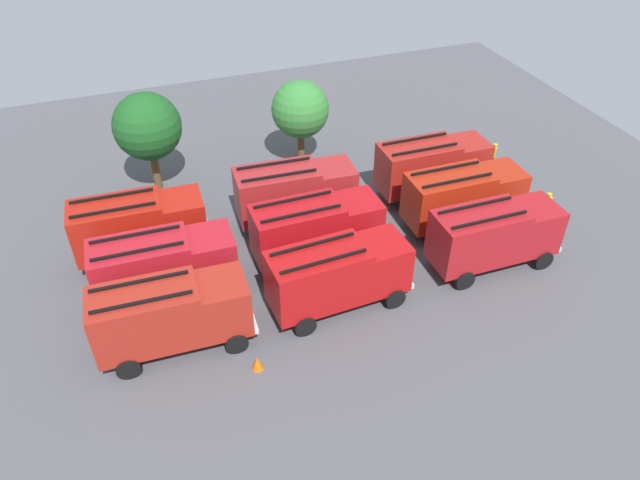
{
  "coord_description": "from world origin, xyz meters",
  "views": [
    {
      "loc": [
        -8.79,
        -24.05,
        21.35
      ],
      "look_at": [
        0.0,
        0.0,
        1.4
      ],
      "focal_mm": 33.34,
      "sensor_mm": 36.0,
      "label": 1
    }
  ],
  "objects_px": {
    "fire_truck_2": "(494,234)",
    "fire_truck_5": "(464,195)",
    "firefighter_1": "(494,154)",
    "firefighter_0": "(97,215)",
    "tree_1": "(300,110)",
    "fire_truck_7": "(295,191)",
    "fire_truck_8": "(432,165)",
    "fire_truck_3": "(164,265)",
    "firefighter_2": "(429,158)",
    "firefighter_3": "(547,204)",
    "fire_truck_0": "(171,314)",
    "fire_truck_6": "(139,225)",
    "fire_truck_4": "(316,228)",
    "fire_truck_1": "(338,274)",
    "traffic_cone_2": "(320,279)",
    "tree_0": "(147,127)",
    "traffic_cone_0": "(378,263)",
    "traffic_cone_1": "(257,363)"
  },
  "relations": [
    {
      "from": "fire_truck_4",
      "to": "tree_0",
      "type": "xyz_separation_m",
      "value": [
        -7.26,
        10.53,
        2.25
      ]
    },
    {
      "from": "fire_truck_1",
      "to": "traffic_cone_2",
      "type": "height_order",
      "value": "fire_truck_1"
    },
    {
      "from": "firefighter_0",
      "to": "tree_1",
      "type": "height_order",
      "value": "tree_1"
    },
    {
      "from": "firefighter_2",
      "to": "firefighter_1",
      "type": "bearing_deg",
      "value": -74.42
    },
    {
      "from": "firefighter_1",
      "to": "traffic_cone_2",
      "type": "relative_size",
      "value": 2.39
    },
    {
      "from": "fire_truck_1",
      "to": "firefighter_2",
      "type": "bearing_deg",
      "value": 40.73
    },
    {
      "from": "fire_truck_1",
      "to": "traffic_cone_0",
      "type": "bearing_deg",
      "value": 28.96
    },
    {
      "from": "fire_truck_7",
      "to": "fire_truck_8",
      "type": "distance_m",
      "value": 9.05
    },
    {
      "from": "firefighter_3",
      "to": "traffic_cone_0",
      "type": "xyz_separation_m",
      "value": [
        -11.52,
        -0.8,
        -0.69
      ]
    },
    {
      "from": "fire_truck_4",
      "to": "fire_truck_1",
      "type": "bearing_deg",
      "value": -94.26
    },
    {
      "from": "tree_0",
      "to": "traffic_cone_1",
      "type": "height_order",
      "value": "tree_0"
    },
    {
      "from": "fire_truck_7",
      "to": "traffic_cone_2",
      "type": "bearing_deg",
      "value": -92.86
    },
    {
      "from": "fire_truck_1",
      "to": "firefighter_3",
      "type": "xyz_separation_m",
      "value": [
        14.67,
        2.77,
        -1.14
      ]
    },
    {
      "from": "fire_truck_4",
      "to": "tree_0",
      "type": "distance_m",
      "value": 12.99
    },
    {
      "from": "firefighter_0",
      "to": "fire_truck_3",
      "type": "bearing_deg",
      "value": 34.92
    },
    {
      "from": "firefighter_1",
      "to": "firefighter_3",
      "type": "height_order",
      "value": "firefighter_3"
    },
    {
      "from": "fire_truck_2",
      "to": "firefighter_1",
      "type": "xyz_separation_m",
      "value": [
        6.09,
        9.01,
        -1.16
      ]
    },
    {
      "from": "fire_truck_2",
      "to": "fire_truck_5",
      "type": "bearing_deg",
      "value": 84.63
    },
    {
      "from": "firefighter_3",
      "to": "tree_0",
      "type": "bearing_deg",
      "value": 84.04
    },
    {
      "from": "fire_truck_6",
      "to": "traffic_cone_0",
      "type": "bearing_deg",
      "value": -22.93
    },
    {
      "from": "fire_truck_5",
      "to": "fire_truck_2",
      "type": "bearing_deg",
      "value": -95.18
    },
    {
      "from": "fire_truck_0",
      "to": "fire_truck_6",
      "type": "distance_m",
      "value": 7.47
    },
    {
      "from": "fire_truck_0",
      "to": "traffic_cone_0",
      "type": "xyz_separation_m",
      "value": [
        11.31,
        1.93,
        -1.83
      ]
    },
    {
      "from": "fire_truck_7",
      "to": "firefighter_1",
      "type": "xyz_separation_m",
      "value": [
        14.79,
        1.38,
        -1.16
      ]
    },
    {
      "from": "fire_truck_6",
      "to": "tree_1",
      "type": "distance_m",
      "value": 13.56
    },
    {
      "from": "fire_truck_5",
      "to": "tree_1",
      "type": "height_order",
      "value": "tree_1"
    },
    {
      "from": "fire_truck_1",
      "to": "fire_truck_7",
      "type": "height_order",
      "value": "same"
    },
    {
      "from": "firefighter_2",
      "to": "firefighter_3",
      "type": "height_order",
      "value": "firefighter_3"
    },
    {
      "from": "firefighter_0",
      "to": "fire_truck_6",
      "type": "bearing_deg",
      "value": 44.97
    },
    {
      "from": "fire_truck_0",
      "to": "fire_truck_4",
      "type": "bearing_deg",
      "value": 26.83
    },
    {
      "from": "fire_truck_8",
      "to": "traffic_cone_1",
      "type": "height_order",
      "value": "fire_truck_8"
    },
    {
      "from": "fire_truck_4",
      "to": "fire_truck_7",
      "type": "height_order",
      "value": "same"
    },
    {
      "from": "firefighter_2",
      "to": "traffic_cone_1",
      "type": "relative_size",
      "value": 2.32
    },
    {
      "from": "fire_truck_2",
      "to": "firefighter_1",
      "type": "distance_m",
      "value": 10.94
    },
    {
      "from": "tree_1",
      "to": "traffic_cone_0",
      "type": "bearing_deg",
      "value": -88.68
    },
    {
      "from": "fire_truck_2",
      "to": "firefighter_0",
      "type": "height_order",
      "value": "fire_truck_2"
    },
    {
      "from": "fire_truck_6",
      "to": "tree_0",
      "type": "relative_size",
      "value": 1.11
    },
    {
      "from": "tree_0",
      "to": "fire_truck_1",
      "type": "bearing_deg",
      "value": -64.1
    },
    {
      "from": "fire_truck_5",
      "to": "firefighter_0",
      "type": "relative_size",
      "value": 4.15
    },
    {
      "from": "traffic_cone_0",
      "to": "traffic_cone_2",
      "type": "xyz_separation_m",
      "value": [
        -3.46,
        -0.19,
        0.05
      ]
    },
    {
      "from": "fire_truck_1",
      "to": "firefighter_0",
      "type": "bearing_deg",
      "value": 131.87
    },
    {
      "from": "fire_truck_5",
      "to": "fire_truck_8",
      "type": "height_order",
      "value": "same"
    },
    {
      "from": "fire_truck_5",
      "to": "traffic_cone_2",
      "type": "height_order",
      "value": "fire_truck_5"
    },
    {
      "from": "fire_truck_3",
      "to": "tree_0",
      "type": "distance_m",
      "value": 11.09
    },
    {
      "from": "fire_truck_4",
      "to": "fire_truck_7",
      "type": "relative_size",
      "value": 0.99
    },
    {
      "from": "fire_truck_7",
      "to": "firefighter_3",
      "type": "bearing_deg",
      "value": -16.04
    },
    {
      "from": "fire_truck_7",
      "to": "tree_1",
      "type": "height_order",
      "value": "tree_1"
    },
    {
      "from": "firefighter_1",
      "to": "traffic_cone_0",
      "type": "xyz_separation_m",
      "value": [
        -11.95,
        -7.16,
        -0.67
      ]
    },
    {
      "from": "firefighter_1",
      "to": "traffic_cone_1",
      "type": "xyz_separation_m",
      "value": [
        -20.03,
        -11.72,
        -0.63
      ]
    },
    {
      "from": "fire_truck_1",
      "to": "fire_truck_8",
      "type": "bearing_deg",
      "value": 36.22
    }
  ]
}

